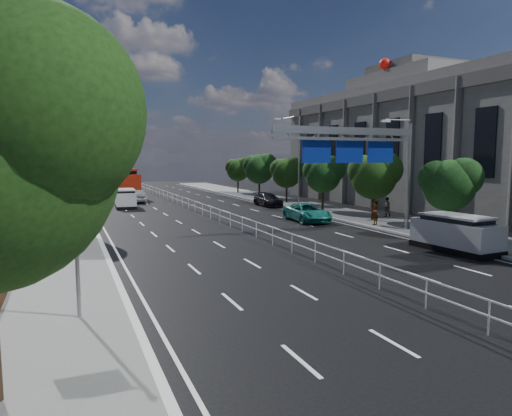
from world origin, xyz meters
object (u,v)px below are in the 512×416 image
parked_car_dark (268,200)px  pedestrian_a (375,213)px  overhead_gantry (361,147)px  near_car_silver (138,196)px  toilet_sign (59,226)px  silver_minivan (456,233)px  parked_car_teal (307,212)px  red_bus (119,182)px  white_minivan (125,199)px  near_car_dark (131,188)px  pedestrian_b (386,207)px

parked_car_dark → pedestrian_a: size_ratio=2.59×
overhead_gantry → parked_car_dark: size_ratio=2.28×
near_car_silver → parked_car_dark: near_car_silver is taller
toilet_sign → silver_minivan: size_ratio=0.91×
parked_car_dark → pedestrian_a: (1.30, -15.83, 0.36)m
silver_minivan → parked_car_teal: size_ratio=0.95×
red_bus → near_car_silver: 8.84m
toilet_sign → white_minivan: size_ratio=0.99×
pedestrian_a → near_car_dark: bearing=-101.3°
white_minivan → parked_car_teal: bearing=-49.2°
parked_car_teal → pedestrian_a: size_ratio=2.90×
red_bus → silver_minivan: 44.16m
white_minivan → pedestrian_b: (18.76, -16.22, 0.01)m
white_minivan → silver_minivan: 31.46m
near_car_silver → parked_car_teal: 22.89m
toilet_sign → parked_car_dark: toilet_sign is taller
white_minivan → parked_car_teal: 19.46m
white_minivan → overhead_gantry: bearing=-57.7°
red_bus → near_car_dark: 6.02m
near_car_silver → pedestrian_b: (16.76, -21.46, 0.19)m
red_bus → near_car_silver: (1.05, -8.70, -1.12)m
pedestrian_b → red_bus: bearing=-51.4°
red_bus → silver_minivan: bearing=-78.1°
near_car_silver → pedestrian_b: pedestrian_b is taller
red_bus → pedestrian_b: (17.81, -30.16, -0.93)m
silver_minivan → overhead_gantry: bearing=99.5°
near_car_dark → silver_minivan: (10.55, -47.83, 0.21)m
near_car_dark → parked_car_teal: 35.98m
toilet_sign → silver_minivan: (19.20, 3.50, -1.99)m
toilet_sign → pedestrian_b: toilet_sign is taller
toilet_sign → near_car_dark: 52.10m
red_bus → pedestrian_a: (14.01, -33.68, -0.85)m
red_bus → near_car_dark: red_bus is taller
red_bus → parked_car_teal: size_ratio=2.42×
near_car_dark → silver_minivan: size_ratio=0.94×
near_car_dark → parked_car_teal: bearing=101.6°
silver_minivan → near_car_dark: bearing=99.0°
white_minivan → silver_minivan: size_ratio=0.92×
pedestrian_a → near_car_silver: bearing=-90.8°
parked_car_teal → toilet_sign: bearing=-133.1°
toilet_sign → overhead_gantry: bearing=29.6°
overhead_gantry → near_car_silver: bearing=110.5°
red_bus → pedestrian_b: red_bus is taller
white_minivan → parked_car_dark: white_minivan is taller
toilet_sign → red_bus: size_ratio=0.36×
near_car_dark → pedestrian_b: (15.70, -35.69, 0.19)m
near_car_silver → near_car_dark: size_ratio=0.97×
toilet_sign → near_car_dark: (8.66, 51.33, -2.21)m
silver_minivan → parked_car_dark: size_ratio=1.06×
red_bus → near_car_dark: size_ratio=2.71×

